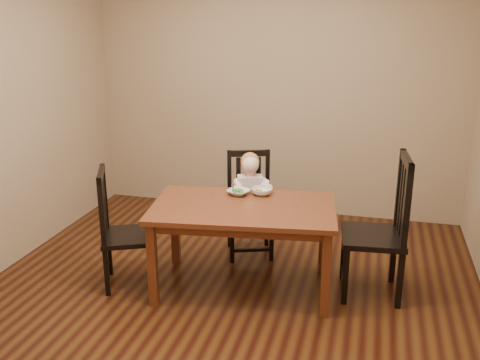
% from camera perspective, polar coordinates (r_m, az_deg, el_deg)
% --- Properties ---
extents(room, '(4.01, 4.01, 2.71)m').
position_cam_1_polar(room, '(3.89, -1.59, 5.50)').
color(room, '#45260E').
rests_on(room, ground).
extents(dining_table, '(1.52, 1.03, 0.71)m').
position_cam_1_polar(dining_table, '(4.21, 0.35, -3.79)').
color(dining_table, '#4E2212').
rests_on(dining_table, room).
extents(chair_child, '(0.52, 0.50, 0.95)m').
position_cam_1_polar(chair_child, '(4.91, 1.03, -2.76)').
color(chair_child, black).
rests_on(chair_child, room).
extents(chair_left, '(0.54, 0.55, 0.98)m').
position_cam_1_polar(chair_left, '(4.44, -12.56, -5.27)').
color(chair_left, black).
rests_on(chair_left, room).
extents(chair_right, '(0.52, 0.54, 1.14)m').
position_cam_1_polar(chair_right, '(4.30, 14.79, -5.12)').
color(chair_right, black).
rests_on(chair_right, room).
extents(toddler, '(0.40, 0.44, 0.51)m').
position_cam_1_polar(toddler, '(4.82, 1.09, -1.52)').
color(toddler, white).
rests_on(toddler, chair_child).
extents(bowl_peas, '(0.22, 0.22, 0.04)m').
position_cam_1_polar(bowl_peas, '(4.41, -0.15, -1.30)').
color(bowl_peas, silver).
rests_on(bowl_peas, dining_table).
extents(bowl_veg, '(0.21, 0.21, 0.06)m').
position_cam_1_polar(bowl_veg, '(4.42, 2.34, -1.22)').
color(bowl_veg, silver).
rests_on(bowl_veg, dining_table).
extents(fork, '(0.07, 0.12, 0.05)m').
position_cam_1_polar(fork, '(4.39, -0.70, -1.09)').
color(fork, silver).
rests_on(fork, bowl_peas).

